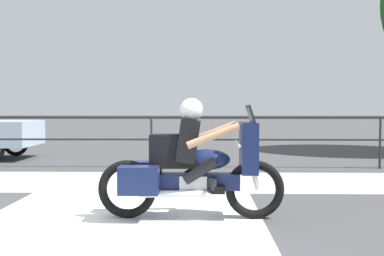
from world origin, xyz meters
The scene contains 5 objects.
ground_plane centered at (0.00, 0.00, 0.00)m, with size 120.00×120.00×0.00m, color #424244.
sidewalk_band centered at (0.00, 3.40, 0.01)m, with size 44.00×2.40×0.01m, color #A8A59E.
crosswalk_band centered at (0.17, -0.20, 0.00)m, with size 3.48×6.00×0.01m, color silver.
fence_railing centered at (0.00, 5.35, 0.92)m, with size 36.00×0.05×1.17m.
motorcycle centered at (1.01, 0.56, 0.67)m, with size 2.33×0.76×1.51m.
Camera 1 is at (1.17, -5.40, 1.43)m, focal length 45.00 mm.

